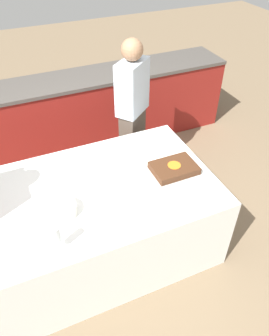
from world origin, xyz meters
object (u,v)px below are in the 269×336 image
Objects in this scene: person_cutting_cake at (132,114)px; cake at (174,168)px; plate_stack at (61,210)px; wine_glass at (56,235)px.

cake is at bearing 50.84° from person_cutting_cake.
cake is 0.26× the size of person_cutting_cake.
cake is 0.98m from plate_stack.
wine_glass is 1.65m from person_cutting_cake.
person_cutting_cake reaches higher than wine_glass.
wine_glass is at bearing -106.50° from plate_stack.
plate_stack is at bearing 73.50° from wine_glass.
plate_stack is 0.33m from wine_glass.
cake is 1.14m from wine_glass.
wine_glass is at bearing 10.68° from person_cutting_cake.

